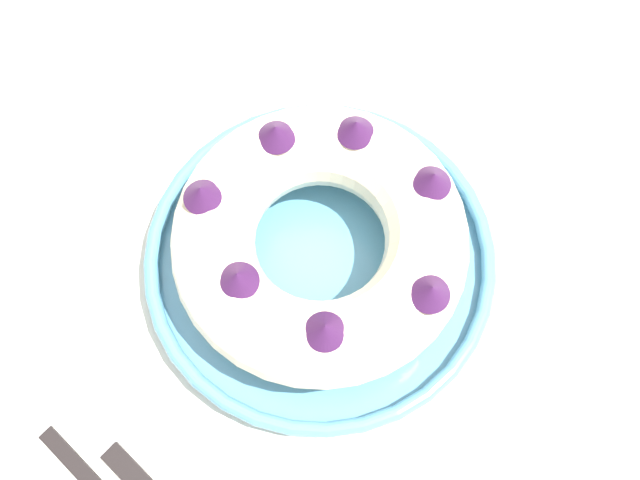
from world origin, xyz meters
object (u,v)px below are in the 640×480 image
at_px(bundt_cake, 320,239).
at_px(cake_knife, 112,453).
at_px(fork, 70,458).
at_px(serving_dish, 320,261).

bearing_deg(bundt_cake, cake_knife, 176.56).
distance_m(bundt_cake, fork, 0.26).
xyz_separation_m(fork, cake_knife, (0.02, -0.02, 0.00)).
bearing_deg(serving_dish, bundt_cake, 14.22).
xyz_separation_m(bundt_cake, fork, (-0.25, 0.03, -0.06)).
relative_size(fork, cake_knife, 1.10).
bearing_deg(fork, serving_dish, -9.23).
distance_m(serving_dish, bundt_cake, 0.05).
relative_size(serving_dish, bundt_cake, 1.25).
height_order(bundt_cake, cake_knife, bundt_cake).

